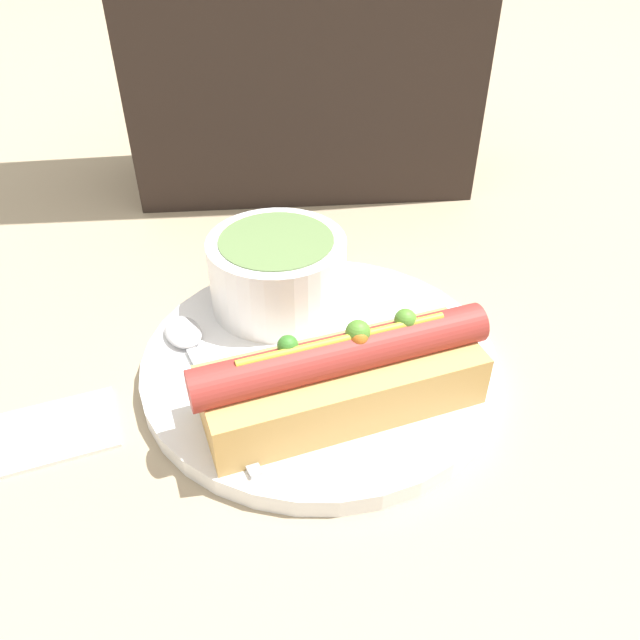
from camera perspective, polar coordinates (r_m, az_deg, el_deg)
name	(u,v)px	position (r m, az deg, el deg)	size (l,w,h in m)	color
ground_plane	(320,369)	(0.46, 0.00, -4.46)	(4.00, 4.00, 0.00)	tan
dinner_plate	(320,361)	(0.46, 0.00, -3.81)	(0.26, 0.26, 0.01)	white
hot_dog	(343,376)	(0.40, 2.11, -5.18)	(0.19, 0.11, 0.06)	tan
soup_bowl	(278,269)	(0.49, -3.90, 4.67)	(0.11, 0.11, 0.06)	white
spoon	(193,352)	(0.46, -11.51, -2.88)	(0.08, 0.16, 0.01)	#B7B7BC
napkin	(35,434)	(0.45, -24.58, -9.50)	(0.11, 0.08, 0.01)	white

